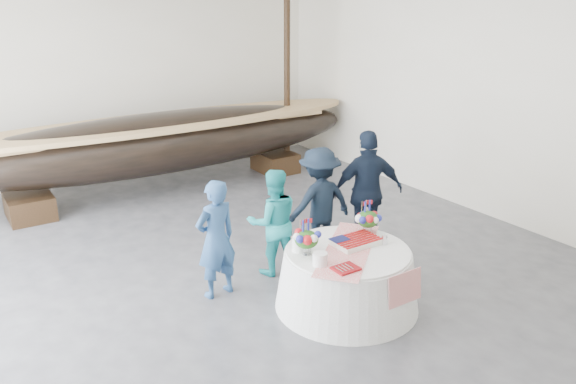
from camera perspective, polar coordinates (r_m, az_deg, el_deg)
floor at (r=8.23m, az=-4.41°, el=-8.74°), size 10.00×12.00×0.01m
wall_back at (r=12.97m, az=-17.91°, el=11.26°), size 10.00×0.02×4.50m
wall_right at (r=10.72m, az=19.67°, el=9.55°), size 0.02×12.00×4.50m
longboat_display at (r=11.70m, az=-12.50°, el=4.99°), size 8.86×1.77×1.66m
banquet_table at (r=7.40m, az=6.02°, el=-8.67°), size 1.87×1.87×0.80m
tabletop_items at (r=7.27m, az=5.23°, el=-4.36°), size 1.67×1.54×0.40m
guest_woman_blue at (r=7.50m, az=-7.32°, el=-4.77°), size 0.65×0.47×1.64m
guest_woman_teal at (r=8.07m, az=-1.50°, el=-3.07°), size 0.91×0.80×1.58m
guest_man_left at (r=8.60m, az=3.20°, el=-1.10°), size 1.16×0.71×1.74m
guest_man_right at (r=8.84m, az=8.08°, el=0.04°), size 1.24×0.85×1.95m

